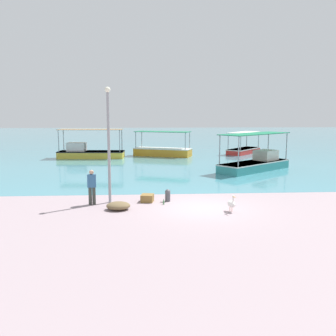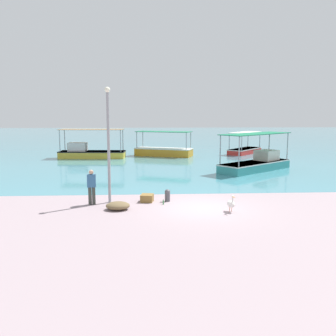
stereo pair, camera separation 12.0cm
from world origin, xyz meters
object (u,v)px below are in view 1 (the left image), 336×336
(fishing_boat_near_left, at_px, (163,151))
(net_pile, at_px, (118,206))
(fishing_boat_far_left, at_px, (89,152))
(pelican, at_px, (231,204))
(fishing_boat_center, at_px, (244,149))
(mooring_bollard, at_px, (168,195))
(lamp_post, at_px, (109,138))
(glass_bottle, at_px, (164,202))
(fisherman_standing, at_px, (92,186))
(fishing_boat_far_right, at_px, (256,162))
(cargo_crate, at_px, (147,198))

(fishing_boat_near_left, distance_m, net_pile, 21.42)
(fishing_boat_far_left, relative_size, pelican, 8.09)
(fishing_boat_far_left, distance_m, pelican, 22.71)
(fishing_boat_center, relative_size, mooring_bollard, 8.01)
(fishing_boat_center, bearing_deg, net_pile, -117.35)
(fishing_boat_far_left, height_order, fishing_boat_center, fishing_boat_far_left)
(lamp_post, height_order, mooring_bollard, lamp_post)
(pelican, bearing_deg, mooring_bollard, 141.73)
(fishing_boat_far_left, xyz_separation_m, fishing_boat_center, (16.16, 2.99, -0.16))
(mooring_bollard, bearing_deg, net_pile, -148.06)
(fishing_boat_far_left, distance_m, net_pile, 20.47)
(fishing_boat_near_left, xyz_separation_m, glass_bottle, (-0.91, -20.37, -0.45))
(fishing_boat_near_left, height_order, glass_bottle, fishing_boat_near_left)
(fisherman_standing, bearing_deg, glass_bottle, -3.74)
(lamp_post, bearing_deg, mooring_bollard, 0.66)
(fishing_boat_far_right, height_order, fishing_boat_near_left, fishing_boat_far_right)
(lamp_post, height_order, fisherman_standing, lamp_post)
(lamp_post, bearing_deg, glass_bottle, -12.84)
(fishing_boat_near_left, height_order, cargo_crate, fishing_boat_near_left)
(fishing_boat_far_left, xyz_separation_m, net_pile, (4.25, -20.02, -0.44))
(pelican, bearing_deg, fishing_boat_near_left, 95.36)
(net_pile, relative_size, cargo_crate, 1.78)
(cargo_crate, xyz_separation_m, glass_bottle, (0.79, -0.63, -0.08))
(mooring_bollard, distance_m, fisherman_standing, 3.75)
(fishing_boat_far_right, relative_size, net_pile, 5.94)
(lamp_post, distance_m, net_pile, 3.35)
(pelican, xyz_separation_m, net_pile, (-5.08, 0.68, -0.19))
(fisherman_standing, relative_size, net_pile, 1.54)
(fishing_boat_far_right, xyz_separation_m, fishing_boat_center, (2.15, 11.75, -0.15))
(fishing_boat_far_left, relative_size, glass_bottle, 23.98)
(fishing_boat_far_right, distance_m, fishing_boat_center, 11.94)
(fishing_boat_far_right, bearing_deg, mooring_bollard, -127.08)
(fishing_boat_center, distance_m, net_pile, 25.91)
(fishing_boat_far_right, distance_m, fishing_boat_far_left, 16.52)
(fishing_boat_near_left, bearing_deg, lamp_post, -100.14)
(fishing_boat_far_right, bearing_deg, lamp_post, -136.24)
(net_pile, xyz_separation_m, cargo_crate, (1.34, 1.46, 0.00))
(fishing_boat_center, xyz_separation_m, glass_bottle, (-9.78, -22.18, -0.36))
(pelican, bearing_deg, fishing_boat_far_left, 114.28)
(lamp_post, bearing_deg, net_pile, -70.64)
(fishing_boat_far_left, height_order, net_pile, fishing_boat_far_left)
(fishing_boat_near_left, distance_m, fisherman_standing, 20.61)
(lamp_post, distance_m, fisherman_standing, 2.43)
(mooring_bollard, bearing_deg, fishing_boat_near_left, 88.05)
(pelican, xyz_separation_m, cargo_crate, (-3.75, 2.14, -0.19))
(fishing_boat_center, height_order, lamp_post, lamp_post)
(pelican, xyz_separation_m, mooring_bollard, (-2.73, 2.15, -0.05))
(fishing_boat_far_right, height_order, fishing_boat_center, fishing_boat_far_right)
(fishing_boat_far_right, xyz_separation_m, pelican, (-4.68, -11.95, -0.23))
(fisherman_standing, distance_m, cargo_crate, 2.79)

